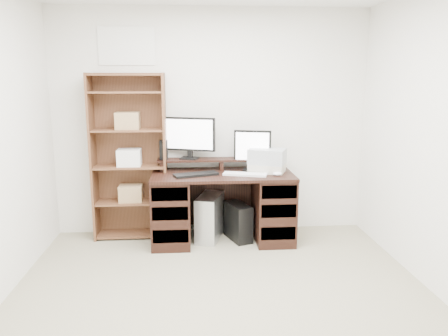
{
  "coord_description": "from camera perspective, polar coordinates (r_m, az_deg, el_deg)",
  "views": [
    {
      "loc": [
        -0.24,
        -2.89,
        1.75
      ],
      "look_at": [
        0.1,
        1.43,
        0.85
      ],
      "focal_mm": 35.0,
      "sensor_mm": 36.0,
      "label": 1
    }
  ],
  "objects": [
    {
      "name": "tower_black",
      "position": [
        4.82,
        1.83,
        -7.02
      ],
      "size": [
        0.29,
        0.44,
        0.4
      ],
      "rotation": [
        0.0,
        0.0,
        0.33
      ],
      "color": "black",
      "rests_on": "ground"
    },
    {
      "name": "printer",
      "position": [
        4.73,
        5.64,
        0.03
      ],
      "size": [
        0.44,
        0.39,
        0.09
      ],
      "primitive_type": "cube",
      "rotation": [
        0.0,
        0.0,
        -0.39
      ],
      "color": "#BCB5A4",
      "rests_on": "desk"
    },
    {
      "name": "keyboard_black",
      "position": [
        4.54,
        -3.68,
        -0.86
      ],
      "size": [
        0.49,
        0.29,
        0.03
      ],
      "primitive_type": "cube",
      "rotation": [
        0.0,
        0.0,
        0.32
      ],
      "color": "black",
      "rests_on": "desk"
    },
    {
      "name": "room",
      "position": [
        2.95,
        0.24,
        1.97
      ],
      "size": [
        3.54,
        4.04,
        2.54
      ],
      "color": "gray",
      "rests_on": "ground"
    },
    {
      "name": "tower_silver",
      "position": [
        4.83,
        -1.88,
        -6.43
      ],
      "size": [
        0.35,
        0.53,
        0.49
      ],
      "primitive_type": "cube",
      "rotation": [
        0.0,
        0.0,
        -0.29
      ],
      "color": "silver",
      "rests_on": "ground"
    },
    {
      "name": "speaker",
      "position": [
        4.82,
        -7.9,
        2.37
      ],
      "size": [
        0.09,
        0.09,
        0.21
      ],
      "primitive_type": "cube",
      "rotation": [
        0.0,
        0.0,
        -0.05
      ],
      "color": "black",
      "rests_on": "riser_shelf"
    },
    {
      "name": "riser_shelf",
      "position": [
        4.84,
        -0.39,
        0.93
      ],
      "size": [
        1.4,
        0.22,
        0.12
      ],
      "color": "black",
      "rests_on": "desk"
    },
    {
      "name": "monitor_wide",
      "position": [
        4.81,
        -4.5,
        4.22
      ],
      "size": [
        0.55,
        0.23,
        0.46
      ],
      "rotation": [
        0.0,
        0.0,
        -0.34
      ],
      "color": "black",
      "rests_on": "riser_shelf"
    },
    {
      "name": "desk",
      "position": [
        4.75,
        -0.2,
        -4.93
      ],
      "size": [
        1.5,
        0.7,
        0.75
      ],
      "color": "black",
      "rests_on": "ground"
    },
    {
      "name": "monitor_small",
      "position": [
        4.76,
        3.73,
        2.52
      ],
      "size": [
        0.4,
        0.19,
        0.44
      ],
      "rotation": [
        0.0,
        0.0,
        -0.25
      ],
      "color": "black",
      "rests_on": "desk"
    },
    {
      "name": "bookshelf",
      "position": [
        4.86,
        -12.23,
        1.61
      ],
      "size": [
        0.8,
        0.3,
        1.8
      ],
      "color": "brown",
      "rests_on": "ground"
    },
    {
      "name": "mouse",
      "position": [
        4.56,
        6.98,
        -0.76
      ],
      "size": [
        0.12,
        0.1,
        0.04
      ],
      "primitive_type": "ellipsoid",
      "rotation": [
        0.0,
        0.0,
        -0.41
      ],
      "color": "white",
      "rests_on": "desk"
    },
    {
      "name": "keyboard_white",
      "position": [
        4.56,
        2.77,
        -0.81
      ],
      "size": [
        0.47,
        0.26,
        0.02
      ],
      "primitive_type": "cube",
      "rotation": [
        0.0,
        0.0,
        -0.28
      ],
      "color": "white",
      "rests_on": "desk"
    },
    {
      "name": "basket",
      "position": [
        4.7,
        5.67,
        1.54
      ],
      "size": [
        0.45,
        0.39,
        0.16
      ],
      "primitive_type": "cube",
      "rotation": [
        0.0,
        0.0,
        -0.4
      ],
      "color": "#A6ACB1",
      "rests_on": "printer"
    }
  ]
}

